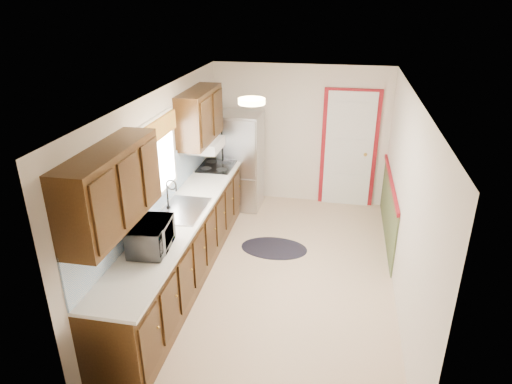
% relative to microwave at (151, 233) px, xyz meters
% --- Properties ---
extents(room_shell, '(3.20, 5.20, 2.52)m').
position_rel_microwave_xyz_m(room_shell, '(1.20, 1.16, 0.07)').
color(room_shell, beige).
rests_on(room_shell, ground).
extents(kitchen_run, '(0.63, 4.00, 2.20)m').
position_rel_microwave_xyz_m(kitchen_run, '(-0.04, 0.87, -0.32)').
color(kitchen_run, '#331D0B').
rests_on(kitchen_run, ground).
extents(back_wall_trim, '(1.12, 2.30, 2.08)m').
position_rel_microwave_xyz_m(back_wall_trim, '(2.19, 3.37, -0.24)').
color(back_wall_trim, maroon).
rests_on(back_wall_trim, ground).
extents(ceiling_fixture, '(0.30, 0.30, 0.06)m').
position_rel_microwave_xyz_m(ceiling_fixture, '(0.90, 0.96, 1.23)').
color(ceiling_fixture, '#FFD88C').
rests_on(ceiling_fixture, room_shell).
extents(microwave, '(0.37, 0.59, 0.38)m').
position_rel_microwave_xyz_m(microwave, '(0.00, 0.00, 0.00)').
color(microwave, white).
rests_on(microwave, kitchen_run).
extents(refrigerator, '(0.70, 0.70, 1.65)m').
position_rel_microwave_xyz_m(refrigerator, '(0.26, 3.21, -0.31)').
color(refrigerator, '#B7B7BC').
rests_on(refrigerator, ground).
extents(rug, '(0.99, 0.65, 0.01)m').
position_rel_microwave_xyz_m(rug, '(1.05, 1.82, -1.12)').
color(rug, black).
rests_on(rug, ground).
extents(cooktop, '(0.52, 0.63, 0.02)m').
position_rel_microwave_xyz_m(cooktop, '(0.01, 2.56, -0.18)').
color(cooktop, black).
rests_on(cooktop, kitchen_run).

